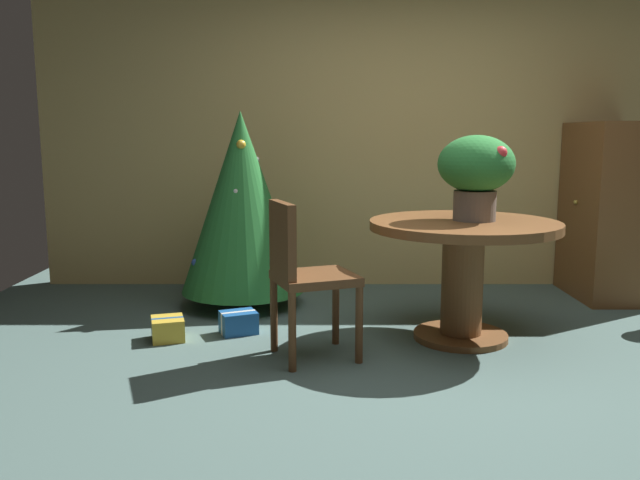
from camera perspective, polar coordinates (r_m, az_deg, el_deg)
ground_plane at (r=3.63m, az=10.27°, el=-11.59°), size 6.60×6.60×0.00m
back_wall_panel at (r=5.57m, az=6.55°, el=9.36°), size 6.00×0.10×2.60m
round_dining_table at (r=4.12m, az=12.38°, el=-1.35°), size 1.17×1.17×0.76m
flower_vase at (r=4.10m, az=13.47°, el=6.09°), size 0.47×0.47×0.53m
wooden_chair_left_near at (r=3.67m, az=-1.69°, el=-2.75°), size 0.55×0.53×0.92m
holiday_tree at (r=4.83m, az=-7.10°, el=3.33°), size 0.92×0.92×1.46m
gift_box_gold at (r=4.23m, az=-13.48°, el=-7.66°), size 0.25×0.27×0.14m
gift_box_blue at (r=4.28m, az=-7.39°, el=-7.26°), size 0.28×0.25×0.15m
wooden_cabinet at (r=5.58m, az=24.03°, el=2.37°), size 0.54×0.81×1.38m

